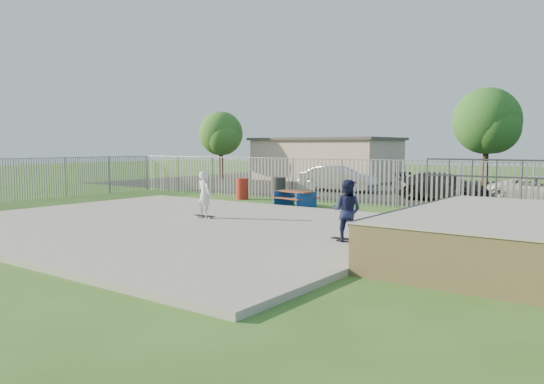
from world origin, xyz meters
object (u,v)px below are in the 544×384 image
Objects in this scene: tree_mid at (487,121)px; skater_white at (204,194)px; funbox at (457,214)px; car_dark at (443,187)px; trash_bin_red at (242,189)px; picnic_table at (295,199)px; car_silver at (338,179)px; trash_bin_grey at (278,189)px; skater_navy at (347,211)px; tree_left at (221,134)px.

skater_white is at bearing -102.14° from tree_mid.
funbox is 0.46× the size of car_dark.
trash_bin_red reaches higher than funbox.
trash_bin_red is 7.79m from skater_white.
picnic_table is 7.43m from car_dark.
car_silver reaches higher than trash_bin_red.
funbox is 11.76m from car_silver.
picnic_table is 3.98m from trash_bin_red.
funbox is 14.50m from tree_mid.
car_silver is (-2.14, 7.56, 0.40)m from picnic_table.
tree_mid is (6.24, 12.16, 3.47)m from trash_bin_grey.
picnic_table is 5.67m from skater_white.
skater_navy is (6.13, -6.77, 0.60)m from picnic_table.
skater_navy reaches higher than car_silver.
trash_bin_red is at bearing -174.06° from funbox.
car_silver is 16.55m from skater_navy.
trash_bin_grey is at bearing -39.00° from tree_left.
car_dark reaches higher than trash_bin_red.
picnic_table is at bearing -38.94° from tree_left.
funbox is 10.75m from trash_bin_red.
funbox is at bearing 10.87° from picnic_table.
skater_white is (-6.80, -5.66, 0.75)m from funbox.
skater_navy is at bearing -151.99° from car_silver.
picnic_table is at bearing -80.90° from skater_white.
car_silver is at bearing 116.49° from picnic_table.
skater_navy is (-0.73, -6.79, 0.75)m from funbox.
car_dark is at bearing 34.93° from trash_bin_grey.
tree_mid reaches higher than car_dark.
car_silver reaches higher than car_dark.
trash_bin_red is at bearing -51.54° from skater_white.
skater_navy is at bearing -37.17° from picnic_table.
car_silver is at bearing -67.14° from skater_navy.
tree_mid is at bearing 4.64° from tree_left.
skater_navy and skater_white have the same top height.
car_dark is at bearing 64.93° from picnic_table.
trash_bin_grey is 0.19× the size of tree_mid.
tree_left is 23.54m from skater_white.
skater_navy is (21.22, -18.96, -2.59)m from tree_left.
funbox is at bearing -28.99° from tree_left.
tree_mid is at bearing -93.66° from skater_white.
funbox is 6.53m from car_dark.
trash_bin_red is 0.20× the size of tree_left.
tree_left is (-12.95, 4.63, 2.79)m from car_silver.
trash_bin_red is 0.65× the size of skater_navy.
picnic_table is 0.41× the size of car_silver.
car_silver is 0.84× the size of tree_left.
skater_navy is (8.28, -14.33, 0.20)m from car_silver.
picnic_table is 0.86× the size of funbox.
trash_bin_grey reaches higher than picnic_table.
trash_bin_grey is 0.70× the size of skater_navy.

